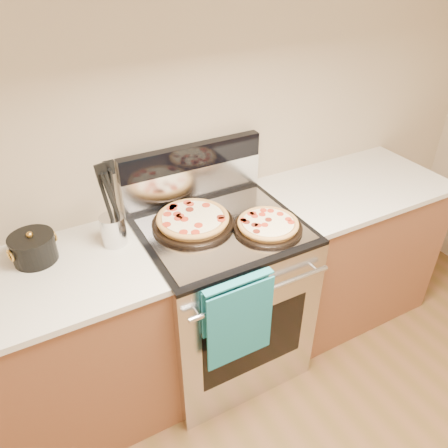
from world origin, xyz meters
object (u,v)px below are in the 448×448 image
pepperoni_pizza_back (193,220)px  range_body (221,299)px  utensil_crock (114,230)px  saucepan (34,249)px  pepperoni_pizza_front (268,225)px

pepperoni_pizza_back → range_body: bearing=-31.3°
utensil_crock → saucepan: utensil_crock is taller
range_body → utensil_crock: utensil_crock is taller
pepperoni_pizza_back → utensil_crock: bearing=171.2°
range_body → pepperoni_pizza_front: 0.54m
utensil_crock → pepperoni_pizza_back: bearing=-8.8°
range_body → pepperoni_pizza_front: size_ratio=2.80×
pepperoni_pizza_front → saucepan: saucepan is taller
range_body → pepperoni_pizza_back: 0.52m
saucepan → utensil_crock: bearing=-7.2°
pepperoni_pizza_front → saucepan: size_ratio=1.75×
pepperoni_pizza_front → saucepan: bearing=163.3°
pepperoni_pizza_front → utensil_crock: 0.71m
range_body → saucepan: saucepan is taller
range_body → utensil_crock: size_ratio=6.39×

